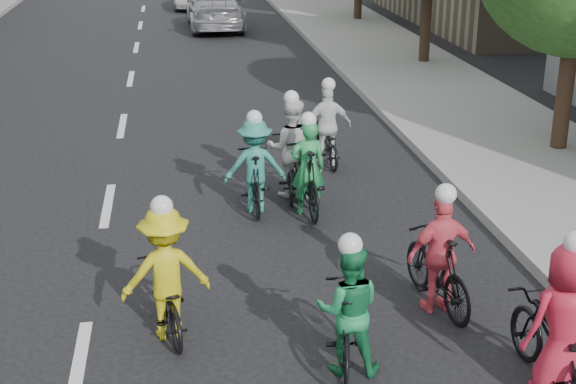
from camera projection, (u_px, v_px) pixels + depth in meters
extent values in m
plane|color=black|center=(78.00, 368.00, 8.86)|extent=(120.00, 120.00, 0.00)
cube|color=gray|center=(461.00, 110.00, 19.19)|extent=(4.00, 80.00, 0.15)
cube|color=#999993|center=(382.00, 112.00, 18.92)|extent=(0.18, 80.00, 0.18)
cylinder|color=black|center=(564.00, 99.00, 15.77)|extent=(0.32, 0.32, 2.27)
cylinder|color=black|center=(426.00, 25.00, 24.08)|extent=(0.32, 0.32, 2.48)
imported|color=black|center=(346.00, 326.00, 8.76)|extent=(0.75, 1.66, 0.97)
imported|color=#1C7E47|center=(348.00, 310.00, 8.57)|extent=(0.82, 0.69, 1.48)
sphere|color=silver|center=(350.00, 245.00, 8.31)|extent=(0.26, 0.26, 0.26)
imported|color=black|center=(167.00, 300.00, 9.49)|extent=(0.80, 1.64, 0.82)
imported|color=gold|center=(166.00, 273.00, 9.25)|extent=(1.13, 0.77, 1.62)
sphere|color=silver|center=(162.00, 207.00, 8.97)|extent=(0.26, 0.26, 0.26)
imported|color=black|center=(438.00, 269.00, 10.03)|extent=(0.75, 1.76, 1.02)
imported|color=#F05466|center=(441.00, 254.00, 9.84)|extent=(0.95, 0.52, 1.54)
sphere|color=silver|center=(446.00, 194.00, 9.57)|extent=(0.26, 0.26, 0.26)
imported|color=black|center=(557.00, 349.00, 8.29)|extent=(0.83, 1.95, 1.00)
imported|color=#BC1E35|center=(566.00, 323.00, 8.07)|extent=(0.89, 0.62, 1.73)
imported|color=black|center=(307.00, 179.00, 13.08)|extent=(0.58, 1.88, 1.12)
imported|color=#268E49|center=(308.00, 168.00, 12.91)|extent=(0.58, 0.39, 1.56)
sphere|color=silver|center=(308.00, 120.00, 12.63)|extent=(0.26, 0.26, 0.26)
imported|color=black|center=(290.00, 167.00, 13.87)|extent=(0.88, 1.89, 0.96)
imported|color=white|center=(291.00, 148.00, 13.65)|extent=(0.91, 0.76, 1.71)
sphere|color=silver|center=(291.00, 98.00, 13.34)|extent=(0.26, 0.26, 0.26)
imported|color=black|center=(255.00, 180.00, 13.19)|extent=(0.50, 1.69, 1.01)
imported|color=#2B8171|center=(255.00, 166.00, 13.01)|extent=(1.02, 0.60, 1.56)
sphere|color=silver|center=(254.00, 118.00, 12.73)|extent=(0.26, 0.26, 0.26)
imported|color=black|center=(326.00, 143.00, 15.47)|extent=(0.63, 1.58, 0.81)
imported|color=white|center=(328.00, 126.00, 15.25)|extent=(0.94, 0.44, 1.56)
sphere|color=silver|center=(329.00, 84.00, 14.97)|extent=(0.26, 0.26, 0.26)
imported|color=#AFAFB4|center=(215.00, 10.00, 30.92)|extent=(2.16, 5.15, 1.49)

